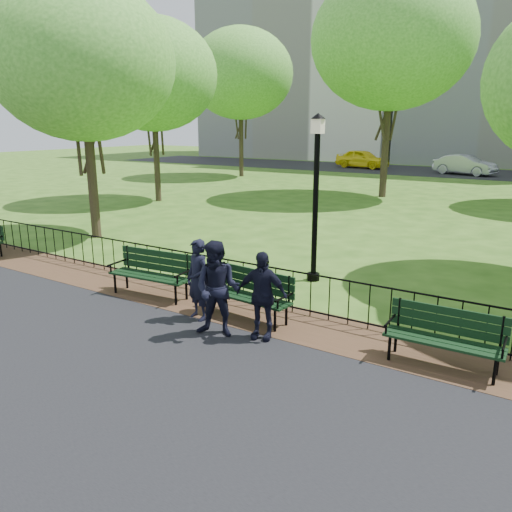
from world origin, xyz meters
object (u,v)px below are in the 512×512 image
Objects in this scene: tree_far_c at (392,40)px; person_right at (262,295)px; person_left at (198,280)px; tree_far_w at (241,74)px; park_bench_right_a at (445,332)px; tree_mid_w at (152,75)px; tree_near_w at (82,61)px; person_mid at (218,289)px; park_bench_left_a at (152,268)px; park_bench_main at (233,284)px; taxi at (362,159)px; lamppost at (316,193)px; sedan_silver at (465,165)px.

person_right is (4.10, -18.47, -6.83)m from tree_far_c.
tree_far_w is at bearing 137.04° from person_left.
tree_far_c is 6.91× the size of person_right.
park_bench_right_a is 0.21× the size of tree_mid_w.
tree_near_w is 10.50m from person_mid.
person_left is (14.70, -23.06, -6.21)m from tree_far_w.
person_right reaches higher than park_bench_left_a.
person_right is (3.24, -0.64, 0.18)m from park_bench_left_a.
tree_far_c is at bearing 110.29° from park_bench_right_a.
tree_near_w is at bearing -61.22° from tree_mid_w.
tree_near_w reaches higher than person_right.
park_bench_right_a is at bearing 5.02° from park_bench_main.
tree_far_c is (-7.08, 17.81, 7.06)m from park_bench_right_a.
person_right reaches higher than taxi.
tree_far_c is at bearing 71.11° from tree_near_w.
park_bench_left_a is at bearing -60.06° from tree_far_w.
taxi is at bearing 98.29° from park_bench_left_a.
park_bench_left_a reaches higher than park_bench_right_a.
tree_far_w reaches higher than taxi.
person_right is 0.35× the size of taxi.
tree_mid_w is at bearing -174.64° from taxi.
tree_far_c is (4.97, 14.51, 2.06)m from tree_near_w.
park_bench_left_a is at bearing -175.40° from park_bench_main.
tree_near_w reaches higher than person_mid.
lamppost is at bearing -77.30° from tree_far_c.
person_right is at bearing -168.89° from park_bench_right_a.
tree_far_w reaches higher than person_mid.
park_bench_main reaches higher than park_bench_right_a.
person_left is 1.00× the size of person_right.
person_left is at bearing -43.85° from tree_mid_w.
lamppost is at bearing -31.65° from tree_mid_w.
park_bench_right_a is 20.42m from tree_far_c.
person_mid is (15.50, -23.49, -6.14)m from tree_far_w.
person_mid is 36.16m from taxi.
taxi is at bearing 96.08° from sedan_silver.
person_right is at bearing -26.03° from park_bench_main.
person_mid is at bearing -26.15° from park_bench_left_a.
tree_far_w is (-19.19, 22.50, 6.44)m from park_bench_right_a.
park_bench_left_a is 0.44× the size of sedan_silver.
person_mid is at bearing -65.03° from park_bench_main.
tree_far_w reaches higher than park_bench_left_a.
tree_far_w is at bearing 110.43° from tree_near_w.
tree_near_w is at bearing 167.43° from person_left.
tree_mid_w is at bearing 118.78° from tree_near_w.
tree_near_w is 30.01m from sedan_silver.
tree_mid_w is (-9.76, 10.49, 5.28)m from park_bench_left_a.
tree_mid_w is (-3.94, 7.17, 0.33)m from tree_near_w.
park_bench_main is 0.51× the size of lamppost.
lamppost is 14.88m from tree_mid_w.
tree_near_w is 0.73× the size of tree_far_c.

